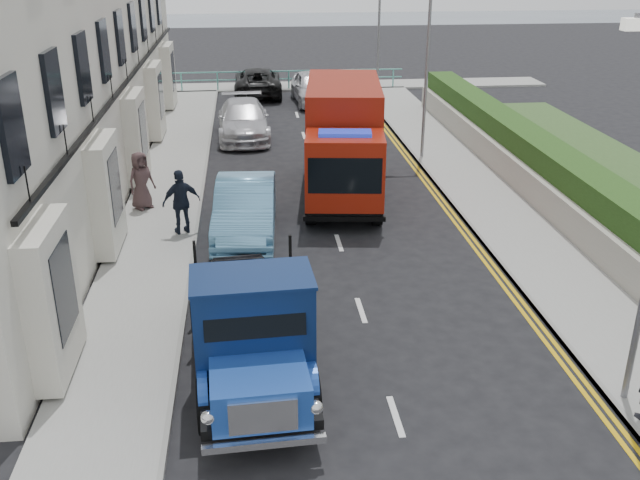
# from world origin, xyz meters

# --- Properties ---
(ground) EXTENTS (120.00, 120.00, 0.00)m
(ground) POSITION_xyz_m (0.00, 0.00, 0.00)
(ground) COLOR black
(ground) RESTS_ON ground
(pavement_west) EXTENTS (2.40, 38.00, 0.12)m
(pavement_west) POSITION_xyz_m (-5.20, 9.00, 0.06)
(pavement_west) COLOR gray
(pavement_west) RESTS_ON ground
(pavement_east) EXTENTS (2.60, 38.00, 0.12)m
(pavement_east) POSITION_xyz_m (5.30, 9.00, 0.06)
(pavement_east) COLOR gray
(pavement_east) RESTS_ON ground
(promenade) EXTENTS (30.00, 2.50, 0.12)m
(promenade) POSITION_xyz_m (0.00, 29.00, 0.06)
(promenade) COLOR gray
(promenade) RESTS_ON ground
(sea_plane) EXTENTS (120.00, 120.00, 0.00)m
(sea_plane) POSITION_xyz_m (0.00, 60.00, 0.00)
(sea_plane) COLOR #4C5868
(sea_plane) RESTS_ON ground
(garden_east) EXTENTS (1.45, 28.00, 1.75)m
(garden_east) POSITION_xyz_m (7.21, 9.00, 0.90)
(garden_east) COLOR #B2AD9E
(garden_east) RESTS_ON ground
(seafront_railing) EXTENTS (13.00, 0.08, 1.11)m
(seafront_railing) POSITION_xyz_m (0.00, 28.20, 0.58)
(seafront_railing) COLOR #59B2A5
(seafront_railing) RESTS_ON ground
(lamp_mid) EXTENTS (1.23, 0.18, 7.00)m
(lamp_mid) POSITION_xyz_m (4.18, 14.00, 4.00)
(lamp_mid) COLOR slate
(lamp_mid) RESTS_ON ground
(lamp_far) EXTENTS (1.23, 0.18, 7.00)m
(lamp_far) POSITION_xyz_m (4.18, 24.00, 4.00)
(lamp_far) COLOR slate
(lamp_far) RESTS_ON ground
(bedford_lorry) EXTENTS (2.40, 5.47, 2.53)m
(bedford_lorry) POSITION_xyz_m (-2.50, -1.06, 1.17)
(bedford_lorry) COLOR black
(bedford_lorry) RESTS_ON ground
(red_lorry) EXTENTS (3.14, 7.11, 3.61)m
(red_lorry) POSITION_xyz_m (0.67, 10.18, 1.92)
(red_lorry) COLOR black
(red_lorry) RESTS_ON ground
(parked_car_front) EXTENTS (2.17, 4.48, 1.47)m
(parked_car_front) POSITION_xyz_m (-2.60, 1.00, 0.74)
(parked_car_front) COLOR black
(parked_car_front) RESTS_ON ground
(parked_car_mid) EXTENTS (1.95, 4.90, 1.58)m
(parked_car_mid) POSITION_xyz_m (-2.60, 7.00, 0.79)
(parked_car_mid) COLOR #62A5D3
(parked_car_mid) RESTS_ON ground
(parked_car_rear) EXTENTS (2.27, 5.34, 1.54)m
(parked_car_rear) POSITION_xyz_m (-2.60, 18.00, 0.77)
(parked_car_rear) COLOR silver
(parked_car_rear) RESTS_ON ground
(seafront_car_left) EXTENTS (2.55, 5.40, 1.49)m
(seafront_car_left) POSITION_xyz_m (-1.78, 27.00, 0.75)
(seafront_car_left) COLOR black
(seafront_car_left) RESTS_ON ground
(seafront_car_right) EXTENTS (2.22, 4.93, 1.64)m
(seafront_car_right) POSITION_xyz_m (1.03, 24.61, 0.82)
(seafront_car_right) COLOR silver
(seafront_car_right) RESTS_ON ground
(pedestrian_west_near) EXTENTS (1.19, 0.81, 1.88)m
(pedestrian_west_near) POSITION_xyz_m (-4.40, 6.96, 1.06)
(pedestrian_west_near) COLOR black
(pedestrian_west_near) RESTS_ON pavement_west
(pedestrian_west_far) EXTENTS (1.05, 1.02, 1.81)m
(pedestrian_west_far) POSITION_xyz_m (-5.81, 9.15, 1.03)
(pedestrian_west_far) COLOR #453132
(pedestrian_west_far) RESTS_ON pavement_west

